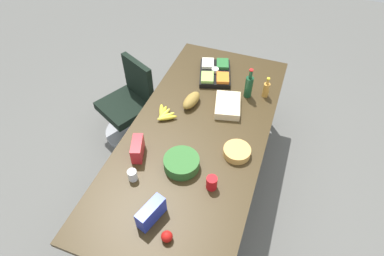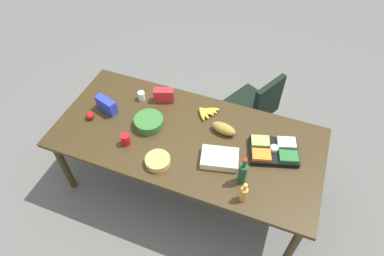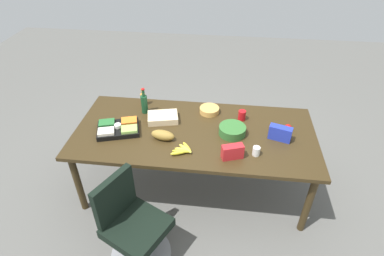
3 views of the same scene
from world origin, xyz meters
The scene contains 16 objects.
ground_plane centered at (0.00, 0.00, 0.00)m, with size 10.00×10.00×0.00m, color #5F5E5A.
conference_table centered at (0.00, 0.00, 0.72)m, with size 2.48×1.14×0.79m.
office_chair centered at (0.44, 0.95, 0.35)m, with size 0.64×0.64×0.90m.
red_solo_cup centered at (-0.48, -0.27, 0.84)m, with size 0.08×0.08×0.11m, color red.
veggie_tray centered at (0.78, 0.09, 0.83)m, with size 0.49×0.41×0.09m.
apple_red centered at (-0.96, -0.12, 0.83)m, with size 0.08×0.08×0.08m, color red.
salad_bowl centered at (-0.39, 0.00, 0.84)m, with size 0.27×0.27×0.09m, color #32692E.
wine_bottle centered at (0.59, -0.28, 0.91)m, with size 0.08×0.08×0.30m.
dressing_bottle centered at (0.65, -0.44, 0.87)m, with size 0.07×0.07×0.21m.
paper_cup centered at (-0.61, 0.30, 0.83)m, with size 0.07×0.07×0.09m, color white.
chip_bowl centered at (-0.12, -0.37, 0.82)m, with size 0.22×0.22×0.06m, color #D9A151.
chip_bag_blue centered at (-0.86, 0.03, 0.86)m, with size 0.22×0.08×0.15m, color #2538B5.
chip_bag_red centered at (-0.39, 0.37, 0.86)m, with size 0.20×0.08×0.14m, color red.
sheet_cake centered at (0.37, -0.16, 0.82)m, with size 0.32×0.22×0.07m, color beige.
banana_bunch centered at (0.07, 0.34, 0.81)m, with size 0.21×0.22×0.04m.
bread_loaf centered at (0.30, 0.17, 0.84)m, with size 0.24×0.11×0.10m, color olive.
Camera 2 is at (0.74, -1.81, 3.15)m, focal length 30.98 mm.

